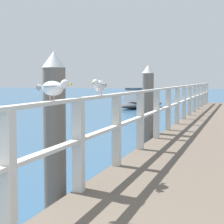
# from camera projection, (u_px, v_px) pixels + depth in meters

# --- Properties ---
(pier_railing) EXTENTS (0.12, 22.16, 1.12)m
(pier_railing) POSITION_uv_depth(u_px,v_px,m) (177.00, 101.00, 12.43)
(pier_railing) COLOR beige
(pier_railing) RESTS_ON pier_deck
(dock_piling_near) EXTENTS (0.29, 0.29, 2.20)m
(dock_piling_near) POSITION_uv_depth(u_px,v_px,m) (55.00, 140.00, 5.21)
(dock_piling_near) COLOR #6B6056
(dock_piling_near) RESTS_ON ground_plane
(dock_piling_far) EXTENTS (0.29, 0.29, 2.20)m
(dock_piling_far) POSITION_uv_depth(u_px,v_px,m) (148.00, 109.00, 10.35)
(dock_piling_far) COLOR #6B6056
(dock_piling_far) RESTS_ON ground_plane
(seagull_foreground) EXTENTS (0.46, 0.24, 0.21)m
(seagull_foreground) POSITION_uv_depth(u_px,v_px,m) (53.00, 87.00, 4.23)
(seagull_foreground) COLOR white
(seagull_foreground) RESTS_ON pier_railing
(seagull_background) EXTENTS (0.18, 0.48, 0.21)m
(seagull_background) POSITION_uv_depth(u_px,v_px,m) (99.00, 85.00, 5.62)
(seagull_background) COLOR white
(seagull_background) RESTS_ON pier_railing
(boat_6) EXTENTS (2.75, 4.86, 1.31)m
(boat_6) POSITION_uv_depth(u_px,v_px,m) (141.00, 101.00, 26.63)
(boat_6) COLOR #4C4C51
(boat_6) RESTS_ON ground_plane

